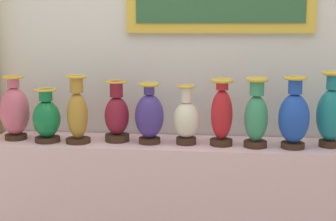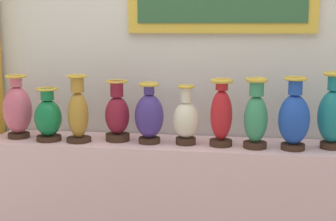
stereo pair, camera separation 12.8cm
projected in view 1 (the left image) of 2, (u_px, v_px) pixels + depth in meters
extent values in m
cube|color=beige|center=(168.00, 208.00, 2.97)|extent=(2.15, 0.40, 0.82)
cube|color=silver|center=(173.00, 35.00, 3.05)|extent=(3.36, 0.10, 2.89)
cylinder|color=#382319|center=(16.00, 137.00, 2.97)|extent=(0.13, 0.13, 0.03)
ellipsoid|color=#CC5972|center=(15.00, 111.00, 2.94)|extent=(0.17, 0.17, 0.29)
cylinder|color=#CC5972|center=(13.00, 82.00, 2.91)|extent=(0.07, 0.07, 0.06)
torus|color=gold|center=(13.00, 77.00, 2.91)|extent=(0.13, 0.13, 0.02)
cylinder|color=#382319|center=(48.00, 139.00, 2.90)|extent=(0.15, 0.15, 0.03)
ellipsoid|color=#14723D|center=(47.00, 119.00, 2.88)|extent=(0.16, 0.16, 0.22)
cylinder|color=#14723D|center=(46.00, 95.00, 2.85)|extent=(0.08, 0.08, 0.07)
torus|color=gold|center=(45.00, 90.00, 2.85)|extent=(0.13, 0.13, 0.01)
cylinder|color=#382319|center=(78.00, 140.00, 2.88)|extent=(0.14, 0.14, 0.03)
ellipsoid|color=#B27F2D|center=(77.00, 116.00, 2.85)|extent=(0.12, 0.12, 0.27)
cylinder|color=#B27F2D|center=(76.00, 85.00, 2.82)|extent=(0.08, 0.08, 0.09)
torus|color=gold|center=(76.00, 77.00, 2.82)|extent=(0.12, 0.12, 0.02)
cylinder|color=#382319|center=(117.00, 138.00, 2.92)|extent=(0.14, 0.14, 0.04)
ellipsoid|color=maroon|center=(117.00, 116.00, 2.89)|extent=(0.14, 0.14, 0.22)
cylinder|color=maroon|center=(116.00, 89.00, 2.87)|extent=(0.08, 0.08, 0.09)
torus|color=gold|center=(116.00, 82.00, 2.86)|extent=(0.13, 0.13, 0.01)
cylinder|color=#382319|center=(150.00, 140.00, 2.87)|extent=(0.13, 0.13, 0.03)
ellipsoid|color=#3F2D7F|center=(149.00, 116.00, 2.84)|extent=(0.17, 0.17, 0.26)
cylinder|color=#3F2D7F|center=(149.00, 89.00, 2.81)|extent=(0.06, 0.06, 0.06)
torus|color=gold|center=(149.00, 84.00, 2.81)|extent=(0.12, 0.12, 0.02)
cylinder|color=#382319|center=(186.00, 141.00, 2.85)|extent=(0.12, 0.12, 0.04)
ellipsoid|color=beige|center=(186.00, 120.00, 2.83)|extent=(0.16, 0.16, 0.21)
cylinder|color=beige|center=(186.00, 94.00, 2.80)|extent=(0.06, 0.06, 0.09)
torus|color=gold|center=(186.00, 86.00, 2.79)|extent=(0.10, 0.10, 0.01)
cylinder|color=#382319|center=(221.00, 142.00, 2.82)|extent=(0.13, 0.13, 0.03)
ellipsoid|color=red|center=(222.00, 115.00, 2.79)|extent=(0.12, 0.12, 0.29)
cylinder|color=red|center=(222.00, 85.00, 2.76)|extent=(0.07, 0.07, 0.05)
torus|color=gold|center=(222.00, 81.00, 2.76)|extent=(0.13, 0.13, 0.02)
cylinder|color=#382319|center=(255.00, 144.00, 2.78)|extent=(0.13, 0.13, 0.03)
ellipsoid|color=#388C60|center=(256.00, 118.00, 2.75)|extent=(0.13, 0.13, 0.26)
cylinder|color=#388C60|center=(257.00, 87.00, 2.72)|extent=(0.08, 0.08, 0.09)
torus|color=gold|center=(257.00, 79.00, 2.71)|extent=(0.12, 0.12, 0.02)
cylinder|color=#382319|center=(293.00, 145.00, 2.75)|extent=(0.13, 0.13, 0.03)
ellipsoid|color=#1E47B2|center=(294.00, 118.00, 2.72)|extent=(0.17, 0.17, 0.28)
cylinder|color=#1E47B2|center=(295.00, 86.00, 2.69)|extent=(0.08, 0.08, 0.09)
torus|color=gold|center=(296.00, 78.00, 2.69)|extent=(0.13, 0.13, 0.02)
cylinder|color=#382319|center=(329.00, 143.00, 2.78)|extent=(0.12, 0.12, 0.04)
ellipsoid|color=#19727A|center=(331.00, 115.00, 2.75)|extent=(0.16, 0.16, 0.29)
cylinder|color=#19727A|center=(333.00, 81.00, 2.72)|extent=(0.07, 0.07, 0.09)
torus|color=gold|center=(333.00, 73.00, 2.71)|extent=(0.12, 0.12, 0.02)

